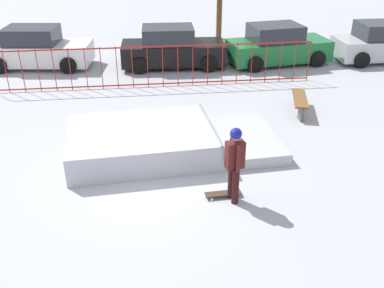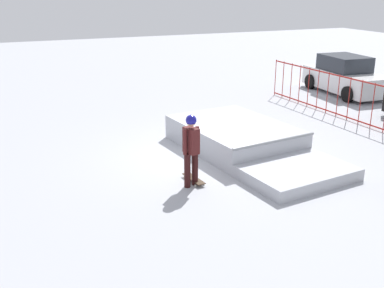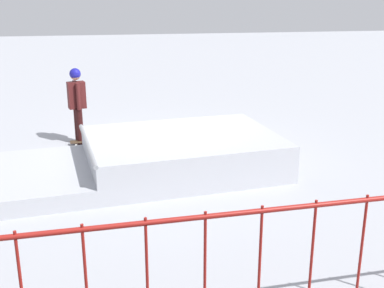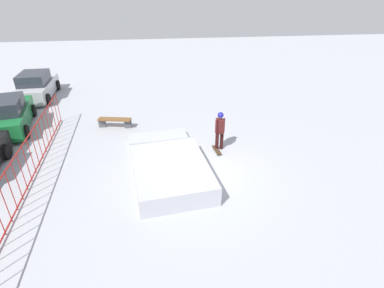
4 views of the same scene
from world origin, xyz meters
The scene contains 5 objects.
ground_plane centered at (0.00, 0.00, 0.00)m, with size 60.00×60.00×0.00m, color #A8AAB2.
skate_ramp centered at (0.13, 1.20, 0.32)m, with size 5.68×3.24×0.74m.
skater centered at (1.70, -1.06, 1.01)m, with size 0.42×0.43×1.73m.
skateboard centered at (1.51, -0.92, 0.08)m, with size 0.82×0.33×0.09m.
perimeter_fence centered at (0.00, 6.17, 0.77)m, with size 11.24×0.63×1.50m.
Camera 3 is at (1.09, 10.05, 3.37)m, focal length 45.94 mm.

